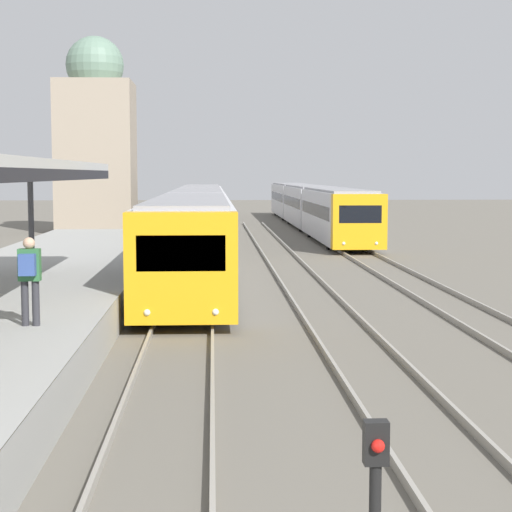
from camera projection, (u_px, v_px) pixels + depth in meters
person_on_platform at (29, 274)px, 15.90m from camera, size 0.40×0.40×1.66m
train_near at (198, 217)px, 42.01m from camera, size 2.65×44.92×3.00m
train_far at (310, 204)px, 59.86m from camera, size 2.56×41.27×2.96m
signal_post_near at (375, 502)px, 6.94m from camera, size 0.20×0.21×1.77m
distant_domed_building at (96, 141)px, 54.51m from camera, size 4.76×4.76×12.44m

